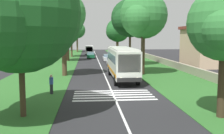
{
  "coord_description": "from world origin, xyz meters",
  "views": [
    {
      "loc": [
        -22.92,
        2.13,
        4.98
      ],
      "look_at": [
        6.06,
        -0.54,
        1.6
      ],
      "focal_mm": 41.71,
      "sensor_mm": 36.0,
      "label": 1
    }
  ],
  "objects_px": {
    "roadside_tree_right_1": "(223,26)",
    "roadside_building": "(216,46)",
    "roadside_tree_right_2": "(117,31)",
    "trailing_car_2": "(91,55)",
    "trailing_minibus_0": "(89,49)",
    "roadside_tree_left_2": "(62,15)",
    "roadside_tree_right_0": "(116,27)",
    "roadside_tree_right_3": "(142,16)",
    "trailing_car_1": "(107,58)",
    "coach_bus": "(122,61)",
    "trailing_car_0": "(112,61)",
    "roadside_tree_left_4": "(70,23)",
    "roadside_tree_right_4": "(129,19)",
    "roadside_tree_left_1": "(77,31)",
    "roadside_tree_left_0": "(16,16)",
    "roadside_tree_left_3": "(67,32)",
    "pedestrian": "(51,84)",
    "utility_pole": "(142,44)"
  },
  "relations": [
    {
      "from": "roadside_tree_right_1",
      "to": "roadside_building",
      "type": "distance_m",
      "value": 30.5
    },
    {
      "from": "roadside_tree_right_2",
      "to": "roadside_building",
      "type": "xyz_separation_m",
      "value": [
        -23.5,
        -14.21,
        -3.07
      ]
    },
    {
      "from": "trailing_car_2",
      "to": "trailing_minibus_0",
      "type": "relative_size",
      "value": 0.72
    },
    {
      "from": "roadside_tree_left_2",
      "to": "roadside_tree_right_2",
      "type": "relative_size",
      "value": 1.1
    },
    {
      "from": "roadside_tree_right_0",
      "to": "roadside_tree_right_3",
      "type": "distance_m",
      "value": 42.6
    },
    {
      "from": "trailing_car_1",
      "to": "coach_bus",
      "type": "bearing_deg",
      "value": 179.92
    },
    {
      "from": "trailing_car_1",
      "to": "roadside_building",
      "type": "bearing_deg",
      "value": -121.75
    },
    {
      "from": "trailing_car_0",
      "to": "roadside_tree_left_4",
      "type": "xyz_separation_m",
      "value": [
        19.24,
        8.47,
        7.7
      ]
    },
    {
      "from": "roadside_tree_right_4",
      "to": "roadside_building",
      "type": "xyz_separation_m",
      "value": [
        -2.45,
        -14.49,
        -4.58
      ]
    },
    {
      "from": "trailing_car_0",
      "to": "trailing_car_1",
      "type": "distance_m",
      "value": 7.31
    },
    {
      "from": "roadside_tree_left_2",
      "to": "trailing_car_0",
      "type": "bearing_deg",
      "value": -30.62
    },
    {
      "from": "roadside_tree_left_1",
      "to": "roadside_building",
      "type": "distance_m",
      "value": 50.9
    },
    {
      "from": "trailing_car_0",
      "to": "roadside_tree_right_0",
      "type": "xyz_separation_m",
      "value": [
        30.65,
        -4.19,
        7.07
      ]
    },
    {
      "from": "roadside_tree_left_0",
      "to": "trailing_car_2",
      "type": "bearing_deg",
      "value": -6.25
    },
    {
      "from": "roadside_tree_left_2",
      "to": "roadside_building",
      "type": "height_order",
      "value": "roadside_tree_left_2"
    },
    {
      "from": "trailing_car_2",
      "to": "trailing_minibus_0",
      "type": "xyz_separation_m",
      "value": [
        11.9,
        0.25,
        0.88
      ]
    },
    {
      "from": "trailing_minibus_0",
      "to": "roadside_tree_right_3",
      "type": "xyz_separation_m",
      "value": [
        -39.22,
        -6.8,
        6.1
      ]
    },
    {
      "from": "roadside_tree_left_0",
      "to": "roadside_tree_right_3",
      "type": "bearing_deg",
      "value": -32.98
    },
    {
      "from": "roadside_tree_left_0",
      "to": "roadside_tree_left_4",
      "type": "bearing_deg",
      "value": -0.04
    },
    {
      "from": "trailing_car_0",
      "to": "roadside_tree_left_3",
      "type": "distance_m",
      "value": 13.22
    },
    {
      "from": "trailing_car_1",
      "to": "pedestrian",
      "type": "xyz_separation_m",
      "value": [
        -30.64,
        7.17,
        0.24
      ]
    },
    {
      "from": "roadside_tree_right_4",
      "to": "utility_pole",
      "type": "relative_size",
      "value": 1.49
    },
    {
      "from": "coach_bus",
      "to": "pedestrian",
      "type": "xyz_separation_m",
      "value": [
        -7.38,
        7.14,
        -1.24
      ]
    },
    {
      "from": "trailing_car_1",
      "to": "trailing_car_2",
      "type": "relative_size",
      "value": 1.0
    },
    {
      "from": "roadside_building",
      "to": "roadside_tree_left_3",
      "type": "bearing_deg",
      "value": 64.9
    },
    {
      "from": "roadside_tree_left_0",
      "to": "roadside_tree_right_3",
      "type": "relative_size",
      "value": 0.93
    },
    {
      "from": "roadside_tree_left_1",
      "to": "roadside_tree_right_3",
      "type": "relative_size",
      "value": 0.91
    },
    {
      "from": "utility_pole",
      "to": "roadside_building",
      "type": "distance_m",
      "value": 17.48
    },
    {
      "from": "roadside_tree_left_4",
      "to": "roadside_tree_left_3",
      "type": "bearing_deg",
      "value": 179.68
    },
    {
      "from": "trailing_car_2",
      "to": "pedestrian",
      "type": "xyz_separation_m",
      "value": [
        -38.73,
        3.81,
        0.24
      ]
    },
    {
      "from": "roadside_tree_left_2",
      "to": "utility_pole",
      "type": "relative_size",
      "value": 1.39
    },
    {
      "from": "roadside_tree_left_0",
      "to": "pedestrian",
      "type": "height_order",
      "value": "roadside_tree_left_0"
    },
    {
      "from": "roadside_tree_right_2",
      "to": "roadside_tree_left_1",
      "type": "bearing_deg",
      "value": 28.11
    },
    {
      "from": "roadside_tree_left_1",
      "to": "roadside_tree_left_3",
      "type": "bearing_deg",
      "value": 178.71
    },
    {
      "from": "roadside_tree_left_4",
      "to": "roadside_tree_right_3",
      "type": "xyz_separation_m",
      "value": [
        -31.17,
        -11.43,
        -0.73
      ]
    },
    {
      "from": "roadside_tree_left_2",
      "to": "roadside_tree_right_1",
      "type": "height_order",
      "value": "roadside_tree_left_2"
    },
    {
      "from": "roadside_tree_left_3",
      "to": "roadside_tree_right_2",
      "type": "relative_size",
      "value": 0.92
    },
    {
      "from": "trailing_car_2",
      "to": "roadside_tree_left_0",
      "type": "xyz_separation_m",
      "value": [
        -45.0,
        4.93,
        5.54
      ]
    },
    {
      "from": "trailing_minibus_0",
      "to": "utility_pole",
      "type": "bearing_deg",
      "value": -170.79
    },
    {
      "from": "trailing_car_2",
      "to": "utility_pole",
      "type": "bearing_deg",
      "value": -167.53
    },
    {
      "from": "trailing_car_1",
      "to": "roadside_building",
      "type": "height_order",
      "value": "roadside_building"
    },
    {
      "from": "roadside_tree_left_0",
      "to": "roadside_tree_right_3",
      "type": "height_order",
      "value": "roadside_tree_right_3"
    },
    {
      "from": "roadside_tree_left_1",
      "to": "utility_pole",
      "type": "xyz_separation_m",
      "value": [
        -53.55,
        -10.52,
        -3.01
      ]
    },
    {
      "from": "roadside_tree_left_3",
      "to": "roadside_building",
      "type": "distance_m",
      "value": 28.74
    },
    {
      "from": "roadside_tree_right_1",
      "to": "roadside_tree_right_0",
      "type": "bearing_deg",
      "value": -0.27
    },
    {
      "from": "trailing_minibus_0",
      "to": "roadside_tree_right_2",
      "type": "height_order",
      "value": "roadside_tree_right_2"
    },
    {
      "from": "trailing_car_0",
      "to": "roadside_tree_right_4",
      "type": "height_order",
      "value": "roadside_tree_right_4"
    },
    {
      "from": "trailing_minibus_0",
      "to": "pedestrian",
      "type": "distance_m",
      "value": 50.75
    },
    {
      "from": "trailing_car_1",
      "to": "roadside_tree_left_3",
      "type": "bearing_deg",
      "value": 81.46
    },
    {
      "from": "roadside_tree_right_4",
      "to": "pedestrian",
      "type": "height_order",
      "value": "roadside_tree_right_4"
    }
  ]
}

